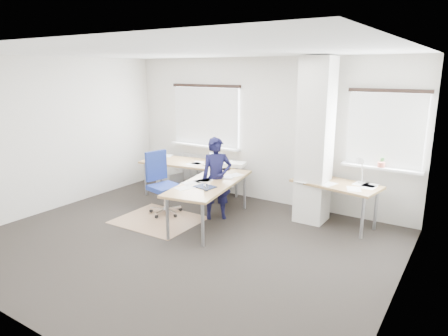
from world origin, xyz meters
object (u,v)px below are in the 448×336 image
Objects in this scene: task_chair at (164,197)px; desk_side at (336,186)px; person at (217,179)px; desk_main at (202,173)px.

desk_side is at bearing 35.62° from task_chair.
person is at bearing -145.51° from desk_side.
person is (0.52, -0.26, 0.03)m from desk_main.
person is at bearing -37.18° from desk_main.
desk_side reaches higher than desk_main.
task_chair is 0.79× the size of person.
person reaches higher than desk_main.
desk_side is 2.03m from person.
task_chair is at bearing 157.92° from person.
person is at bearing 32.21° from task_chair.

